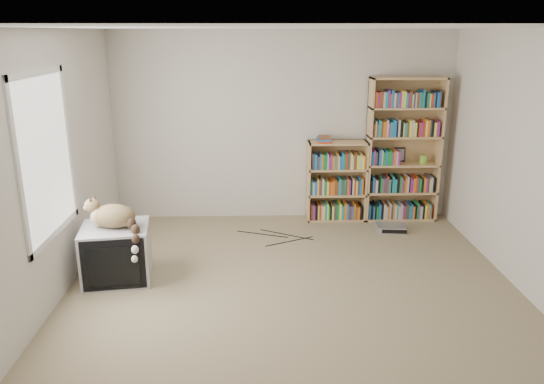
{
  "coord_description": "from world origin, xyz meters",
  "views": [
    {
      "loc": [
        -0.35,
        -4.48,
        2.47
      ],
      "look_at": [
        -0.19,
        1.0,
        0.8
      ],
      "focal_mm": 35.0,
      "sensor_mm": 36.0,
      "label": 1
    }
  ],
  "objects_px": {
    "cat": "(117,220)",
    "bookcase_short": "(336,184)",
    "bookcase_tall": "(403,154)",
    "crt_tv": "(117,253)",
    "dvd_player": "(391,228)"
  },
  "relations": [
    {
      "from": "cat",
      "to": "bookcase_short",
      "type": "height_order",
      "value": "bookcase_short"
    },
    {
      "from": "cat",
      "to": "bookcase_short",
      "type": "distance_m",
      "value": 3.09
    },
    {
      "from": "bookcase_tall",
      "to": "bookcase_short",
      "type": "distance_m",
      "value": 0.96
    },
    {
      "from": "crt_tv",
      "to": "bookcase_tall",
      "type": "bearing_deg",
      "value": 19.35
    },
    {
      "from": "bookcase_tall",
      "to": "dvd_player",
      "type": "distance_m",
      "value": 1.02
    },
    {
      "from": "crt_tv",
      "to": "cat",
      "type": "xyz_separation_m",
      "value": [
        0.05,
        -0.06,
        0.38
      ]
    },
    {
      "from": "bookcase_tall",
      "to": "dvd_player",
      "type": "xyz_separation_m",
      "value": [
        -0.22,
        -0.5,
        -0.86
      ]
    },
    {
      "from": "cat",
      "to": "bookcase_tall",
      "type": "height_order",
      "value": "bookcase_tall"
    },
    {
      "from": "crt_tv",
      "to": "bookcase_short",
      "type": "relative_size",
      "value": 0.69
    },
    {
      "from": "bookcase_short",
      "to": "bookcase_tall",
      "type": "bearing_deg",
      "value": 0.09
    },
    {
      "from": "crt_tv",
      "to": "dvd_player",
      "type": "distance_m",
      "value": 3.42
    },
    {
      "from": "crt_tv",
      "to": "cat",
      "type": "height_order",
      "value": "cat"
    },
    {
      "from": "bookcase_tall",
      "to": "dvd_player",
      "type": "relative_size",
      "value": 5.25
    },
    {
      "from": "crt_tv",
      "to": "bookcase_tall",
      "type": "height_order",
      "value": "bookcase_tall"
    },
    {
      "from": "bookcase_tall",
      "to": "bookcase_short",
      "type": "xyz_separation_m",
      "value": [
        -0.87,
        -0.0,
        -0.41
      ]
    }
  ]
}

